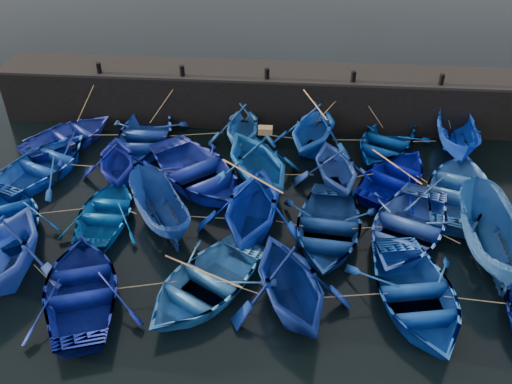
# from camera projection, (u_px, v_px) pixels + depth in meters

# --- Properties ---
(ground) EXTENTS (120.00, 120.00, 0.00)m
(ground) POSITION_uv_depth(u_px,v_px,m) (249.00, 260.00, 20.48)
(ground) COLOR black
(ground) RESTS_ON ground
(quay_wall) EXTENTS (26.00, 2.50, 2.50)m
(quay_wall) POSITION_uv_depth(u_px,v_px,m) (268.00, 96.00, 28.19)
(quay_wall) COLOR black
(quay_wall) RESTS_ON ground
(quay_top) EXTENTS (26.00, 2.50, 0.12)m
(quay_top) POSITION_uv_depth(u_px,v_px,m) (268.00, 72.00, 27.42)
(quay_top) COLOR black
(quay_top) RESTS_ON quay_wall
(bollard_0) EXTENTS (0.24, 0.24, 0.50)m
(bollard_0) POSITION_uv_depth(u_px,v_px,m) (99.00, 68.00, 27.02)
(bollard_0) COLOR black
(bollard_0) RESTS_ON quay_top
(bollard_1) EXTENTS (0.24, 0.24, 0.50)m
(bollard_1) POSITION_uv_depth(u_px,v_px,m) (182.00, 71.00, 26.77)
(bollard_1) COLOR black
(bollard_1) RESTS_ON quay_top
(bollard_2) EXTENTS (0.24, 0.24, 0.50)m
(bollard_2) POSITION_uv_depth(u_px,v_px,m) (267.00, 74.00, 26.51)
(bollard_2) COLOR black
(bollard_2) RESTS_ON quay_top
(bollard_3) EXTENTS (0.24, 0.24, 0.50)m
(bollard_3) POSITION_uv_depth(u_px,v_px,m) (353.00, 76.00, 26.26)
(bollard_3) COLOR black
(bollard_3) RESTS_ON quay_top
(bollard_4) EXTENTS (0.24, 0.24, 0.50)m
(bollard_4) POSITION_uv_depth(u_px,v_px,m) (442.00, 79.00, 26.00)
(bollard_4) COLOR black
(bollard_4) RESTS_ON quay_top
(boat_0) EXTENTS (5.39, 5.60, 0.95)m
(boat_0) POSITION_uv_depth(u_px,v_px,m) (69.00, 136.00, 26.64)
(boat_0) COLOR #1E2F99
(boat_0) RESTS_ON ground
(boat_1) EXTENTS (3.95, 5.37, 1.08)m
(boat_1) POSITION_uv_depth(u_px,v_px,m) (144.00, 136.00, 26.49)
(boat_1) COLOR navy
(boat_1) RESTS_ON ground
(boat_2) EXTENTS (3.40, 3.90, 1.99)m
(boat_2) POSITION_uv_depth(u_px,v_px,m) (242.00, 125.00, 26.39)
(boat_2) COLOR #1C569D
(boat_2) RESTS_ON ground
(boat_3) EXTENTS (4.86, 5.27, 2.30)m
(boat_3) POSITION_uv_depth(u_px,v_px,m) (313.00, 128.00, 25.89)
(boat_3) COLOR blue
(boat_3) RESTS_ON ground
(boat_4) EXTENTS (5.18, 5.85, 1.00)m
(boat_4) POSITION_uv_depth(u_px,v_px,m) (385.00, 142.00, 26.13)
(boat_4) COLOR navy
(boat_4) RESTS_ON ground
(boat_5) EXTENTS (1.93, 4.55, 1.73)m
(boat_5) POSITION_uv_depth(u_px,v_px,m) (457.00, 136.00, 25.85)
(boat_5) COLOR #0B35C0
(boat_5) RESTS_ON ground
(boat_6) EXTENTS (5.27, 6.04, 1.05)m
(boat_6) POSITION_uv_depth(u_px,v_px,m) (44.00, 164.00, 24.62)
(boat_6) COLOR #1344A8
(boat_6) RESTS_ON ground
(boat_7) EXTENTS (4.09, 4.43, 1.93)m
(boat_7) POSITION_uv_depth(u_px,v_px,m) (117.00, 160.00, 24.07)
(boat_7) COLOR navy
(boat_7) RESTS_ON ground
(boat_8) EXTENTS (6.91, 7.12, 1.21)m
(boat_8) POSITION_uv_depth(u_px,v_px,m) (197.00, 172.00, 23.98)
(boat_8) COLOR #1A2CA7
(boat_8) RESTS_ON ground
(boat_9) EXTENTS (5.93, 6.19, 2.52)m
(boat_9) POSITION_uv_depth(u_px,v_px,m) (258.00, 159.00, 23.54)
(boat_9) COLOR #0D4F9B
(boat_9) RESTS_ON ground
(boat_10) EXTENTS (4.16, 4.58, 2.07)m
(boat_10) POSITION_uv_depth(u_px,v_px,m) (336.00, 166.00, 23.54)
(boat_10) COLOR #244BAD
(boat_10) RESTS_ON ground
(boat_11) EXTENTS (5.26, 5.61, 0.95)m
(boat_11) POSITION_uv_depth(u_px,v_px,m) (395.00, 176.00, 23.94)
(boat_11) COLOR #000793
(boat_11) RESTS_ON ground
(boat_12) EXTENTS (5.27, 6.26, 1.11)m
(boat_12) POSITION_uv_depth(u_px,v_px,m) (460.00, 190.00, 23.02)
(boat_12) COLOR blue
(boat_12) RESTS_ON ground
(boat_13) EXTENTS (4.75, 5.16, 0.87)m
(boat_13) POSITION_uv_depth(u_px,v_px,m) (13.00, 215.00, 21.87)
(boat_13) COLOR navy
(boat_13) RESTS_ON ground
(boat_14) EXTENTS (3.09, 4.29, 0.88)m
(boat_14) POSITION_uv_depth(u_px,v_px,m) (107.00, 212.00, 22.02)
(boat_14) COLOR #065199
(boat_14) RESTS_ON ground
(boat_15) EXTENTS (3.67, 4.48, 1.66)m
(boat_15) POSITION_uv_depth(u_px,v_px,m) (159.00, 209.00, 21.55)
(boat_15) COLOR navy
(boat_15) RESTS_ON ground
(boat_16) EXTENTS (4.62, 5.21, 2.54)m
(boat_16) POSITION_uv_depth(u_px,v_px,m) (252.00, 205.00, 21.04)
(boat_16) COLOR #0727A5
(boat_16) RESTS_ON ground
(boat_17) EXTENTS (4.21, 5.54, 1.08)m
(boat_17) POSITION_uv_depth(u_px,v_px,m) (328.00, 228.00, 21.11)
(boat_17) COLOR navy
(boat_17) RESTS_ON ground
(boat_18) EXTENTS (5.77, 6.57, 1.13)m
(boat_18) POSITION_uv_depth(u_px,v_px,m) (407.00, 228.00, 21.07)
(boat_18) COLOR blue
(boat_18) RESTS_ON ground
(boat_19) EXTENTS (2.14, 5.08, 1.93)m
(boat_19) POSITION_uv_depth(u_px,v_px,m) (489.00, 236.00, 20.07)
(boat_19) COLOR navy
(boat_19) RESTS_ON ground
(boat_20) EXTENTS (4.17, 4.80, 2.47)m
(boat_20) POSITION_uv_depth(u_px,v_px,m) (3.00, 248.00, 19.14)
(boat_20) COLOR blue
(boat_20) RESTS_ON ground
(boat_21) EXTENTS (5.08, 6.03, 1.07)m
(boat_21) POSITION_uv_depth(u_px,v_px,m) (82.00, 288.00, 18.62)
(boat_21) COLOR navy
(boat_21) RESTS_ON ground
(boat_22) EXTENTS (5.79, 6.25, 1.06)m
(boat_22) POSITION_uv_depth(u_px,v_px,m) (204.00, 283.00, 18.81)
(boat_22) COLOR blue
(boat_22) RESTS_ON ground
(boat_23) EXTENTS (5.32, 5.69, 2.41)m
(boat_23) POSITION_uv_depth(u_px,v_px,m) (290.00, 282.00, 17.93)
(boat_23) COLOR navy
(boat_23) RESTS_ON ground
(boat_24) EXTENTS (4.76, 5.96, 1.11)m
(boat_24) POSITION_uv_depth(u_px,v_px,m) (416.00, 295.00, 18.36)
(boat_24) COLOR #1249B9
(boat_24) RESTS_ON ground
(wooden_crate) EXTENTS (0.57, 0.37, 0.28)m
(wooden_crate) POSITION_uv_depth(u_px,v_px,m) (265.00, 130.00, 22.70)
(wooden_crate) COLOR olive
(wooden_crate) RESTS_ON boat_9
(mooring_ropes) EXTENTS (17.94, 11.89, 2.10)m
(mooring_ropes) POSITION_uv_depth(u_px,v_px,m) (257.00, 164.00, 23.96)
(mooring_ropes) COLOR tan
(mooring_ropes) RESTS_ON ground
(loose_oars) EXTENTS (9.30, 11.62, 1.65)m
(loose_oars) POSITION_uv_depth(u_px,v_px,m) (299.00, 173.00, 21.90)
(loose_oars) COLOR #99724C
(loose_oars) RESTS_ON ground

